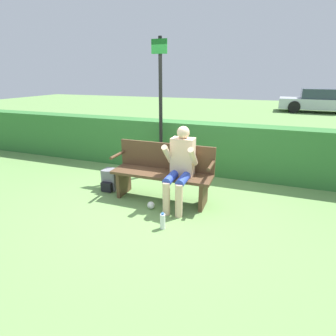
{
  "coord_description": "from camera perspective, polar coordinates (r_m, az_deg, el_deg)",
  "views": [
    {
      "loc": [
        1.46,
        -3.71,
        1.98
      ],
      "look_at": [
        0.15,
        -0.1,
        0.62
      ],
      "focal_mm": 28.0,
      "sensor_mm": 36.0,
      "label": 1
    }
  ],
  "objects": [
    {
      "name": "litter_crumple",
      "position": [
        4.15,
        -3.73,
        -8.08
      ],
      "size": [
        0.12,
        0.12,
        0.12
      ],
      "color": "silver",
      "rests_on": "ground"
    },
    {
      "name": "backpack",
      "position": [
        4.89,
        -12.38,
        -2.56
      ],
      "size": [
        0.27,
        0.31,
        0.37
      ],
      "color": "slate",
      "rests_on": "ground"
    },
    {
      "name": "park_bench",
      "position": [
        4.32,
        -1.12,
        -0.8
      ],
      "size": [
        1.65,
        0.47,
        0.93
      ],
      "color": "#513823",
      "rests_on": "ground"
    },
    {
      "name": "parked_car",
      "position": [
        17.18,
        30.24,
        12.45
      ],
      "size": [
        4.3,
        1.94,
        1.27
      ],
      "rotation": [
        0.0,
        0.0,
        -0.06
      ],
      "color": "#B7BCC6",
      "rests_on": "ground"
    },
    {
      "name": "ground_plane",
      "position": [
        4.45,
        -1.39,
        -6.85
      ],
      "size": [
        40.0,
        40.0,
        0.0
      ],
      "primitive_type": "plane",
      "color": "#668E4C"
    },
    {
      "name": "water_bottle",
      "position": [
        3.62,
        -1.16,
        -11.52
      ],
      "size": [
        0.07,
        0.07,
        0.24
      ],
      "color": "white",
      "rests_on": "ground"
    },
    {
      "name": "signpost",
      "position": [
        5.26,
        -1.63,
        13.95
      ],
      "size": [
        0.3,
        0.09,
        2.65
      ],
      "color": "black",
      "rests_on": "ground"
    },
    {
      "name": "hedge_back",
      "position": [
        5.66,
        4.32,
        4.66
      ],
      "size": [
        12.0,
        0.46,
        1.06
      ],
      "color": "#337033",
      "rests_on": "ground"
    },
    {
      "name": "person_seated",
      "position": [
        4.01,
        2.7,
        0.83
      ],
      "size": [
        0.49,
        0.65,
        1.26
      ],
      "color": "beige",
      "rests_on": "ground"
    }
  ]
}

